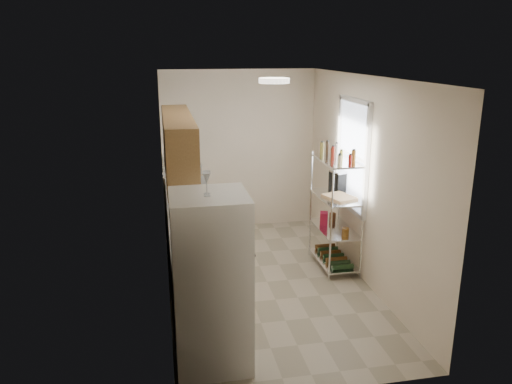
{
  "coord_description": "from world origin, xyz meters",
  "views": [
    {
      "loc": [
        -1.26,
        -5.75,
        2.91
      ],
      "look_at": [
        -0.1,
        0.25,
        1.15
      ],
      "focal_mm": 35.0,
      "sensor_mm": 36.0,
      "label": 1
    }
  ],
  "objects_px": {
    "refrigerator": "(211,282)",
    "frying_pan_large": "(187,204)",
    "cutting_board": "(340,197)",
    "rice_cooker": "(191,206)",
    "espresso_machine": "(338,181)"
  },
  "relations": [
    {
      "from": "frying_pan_large",
      "to": "cutting_board",
      "type": "relative_size",
      "value": 0.62
    },
    {
      "from": "rice_cooker",
      "to": "cutting_board",
      "type": "xyz_separation_m",
      "value": [
        1.95,
        -0.01,
        0.01
      ]
    },
    {
      "from": "refrigerator",
      "to": "rice_cooker",
      "type": "relative_size",
      "value": 6.04
    },
    {
      "from": "cutting_board",
      "to": "espresso_machine",
      "type": "relative_size",
      "value": 1.54
    },
    {
      "from": "frying_pan_large",
      "to": "espresso_machine",
      "type": "distance_m",
      "value": 2.1
    },
    {
      "from": "refrigerator",
      "to": "frying_pan_large",
      "type": "relative_size",
      "value": 6.56
    },
    {
      "from": "frying_pan_large",
      "to": "rice_cooker",
      "type": "bearing_deg",
      "value": -95.96
    },
    {
      "from": "cutting_board",
      "to": "frying_pan_large",
      "type": "bearing_deg",
      "value": 168.16
    },
    {
      "from": "refrigerator",
      "to": "frying_pan_large",
      "type": "distance_m",
      "value": 2.2
    },
    {
      "from": "refrigerator",
      "to": "rice_cooker",
      "type": "xyz_separation_m",
      "value": [
        -0.05,
        1.79,
        0.17
      ]
    },
    {
      "from": "frying_pan_large",
      "to": "cutting_board",
      "type": "distance_m",
      "value": 2.03
    },
    {
      "from": "refrigerator",
      "to": "cutting_board",
      "type": "height_order",
      "value": "refrigerator"
    },
    {
      "from": "rice_cooker",
      "to": "espresso_machine",
      "type": "xyz_separation_m",
      "value": [
        2.05,
        0.37,
        0.13
      ]
    },
    {
      "from": "espresso_machine",
      "to": "cutting_board",
      "type": "bearing_deg",
      "value": -120.76
    },
    {
      "from": "refrigerator",
      "to": "espresso_machine",
      "type": "bearing_deg",
      "value": 47.2
    }
  ]
}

